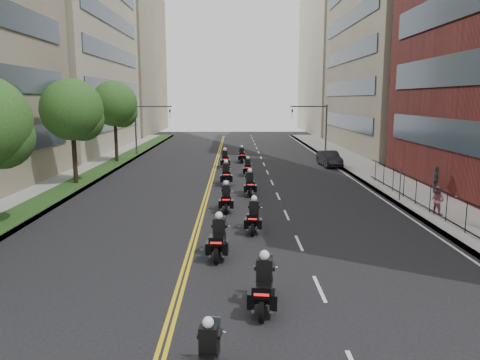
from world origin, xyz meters
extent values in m
cube|color=gray|center=(12.00, 25.00, 0.07)|extent=(4.00, 90.00, 0.15)
cube|color=gray|center=(-12.00, 25.00, 0.07)|extent=(4.00, 90.00, 0.15)
cube|color=#1A3E16|center=(-11.20, 25.00, 0.17)|extent=(2.00, 90.00, 0.04)
cube|color=#333F4C|center=(13.95, 17.00, 3.50)|extent=(0.12, 25.80, 1.80)
cube|color=#333F4C|center=(13.95, 17.00, 7.50)|extent=(0.12, 25.80, 1.80)
cube|color=#7E735C|center=(21.50, 48.00, 15.00)|extent=(15.00, 28.00, 30.00)
cube|color=#333F4C|center=(13.95, 48.00, 3.50)|extent=(0.12, 24.08, 1.80)
cube|color=#333F4C|center=(13.95, 48.00, 7.50)|extent=(0.12, 24.08, 1.80)
cube|color=#333F4C|center=(13.95, 48.00, 11.50)|extent=(0.12, 24.08, 1.80)
cube|color=#333F4C|center=(13.95, 48.00, 15.50)|extent=(0.12, 24.08, 1.80)
cube|color=#A79F87|center=(21.50, 78.00, 13.00)|extent=(15.00, 28.00, 26.00)
cube|color=#A79F87|center=(-22.00, 48.00, 17.00)|extent=(16.00, 28.00, 34.00)
cube|color=#333F4C|center=(-13.95, 48.00, 3.50)|extent=(0.12, 24.08, 1.80)
cube|color=#333F4C|center=(-13.95, 48.00, 7.50)|extent=(0.12, 24.08, 1.80)
cube|color=#333F4C|center=(-13.95, 48.00, 11.50)|extent=(0.12, 24.08, 1.80)
cube|color=#333F4C|center=(-13.95, 48.00, 15.50)|extent=(0.12, 24.08, 1.80)
cube|color=#7E735C|center=(-22.00, 78.00, 13.00)|extent=(16.00, 28.00, 26.00)
cube|color=black|center=(11.00, 12.00, 1.60)|extent=(0.05, 28.00, 0.05)
cube|color=black|center=(11.00, 12.00, 0.30)|extent=(0.05, 28.00, 0.05)
sphere|color=#20551C|center=(-10.60, 12.40, 4.49)|extent=(3.08, 3.08, 3.08)
cylinder|color=#302315|center=(-11.20, 24.00, 2.55)|extent=(0.32, 0.32, 5.11)
sphere|color=#20551C|center=(-11.20, 24.00, 5.47)|extent=(4.40, 4.40, 4.40)
sphere|color=#20551C|center=(-10.60, 24.40, 4.75)|extent=(3.08, 3.08, 3.08)
cylinder|color=#302315|center=(-11.20, 36.00, 2.69)|extent=(0.32, 0.32, 5.39)
sphere|color=#20551C|center=(-11.20, 36.00, 5.78)|extent=(4.40, 4.40, 4.40)
sphere|color=#20551C|center=(-10.60, 36.40, 5.00)|extent=(3.08, 3.08, 3.08)
cylinder|color=#3F3F44|center=(10.50, 42.00, 2.80)|extent=(0.18, 0.18, 5.60)
cylinder|color=#3F3F44|center=(8.50, 42.00, 5.40)|extent=(4.00, 0.14, 0.14)
imported|color=black|center=(6.70, 42.00, 4.60)|extent=(0.16, 0.20, 1.00)
cylinder|color=#3F3F44|center=(-10.50, 42.00, 2.80)|extent=(0.18, 0.18, 5.60)
cylinder|color=#3F3F44|center=(-8.50, 42.00, 5.40)|extent=(4.00, 0.14, 0.14)
imported|color=black|center=(-6.70, 42.00, 4.60)|extent=(0.16, 0.20, 1.00)
cylinder|color=black|center=(-0.14, 0.57, 0.31)|extent=(0.20, 0.63, 0.62)
cube|color=black|center=(-0.22, -0.15, 0.56)|extent=(0.52, 1.26, 0.36)
cube|color=black|center=(-0.21, -0.10, 1.01)|extent=(0.42, 0.30, 0.56)
sphere|color=silver|center=(-0.21, -0.09, 1.39)|extent=(0.26, 0.26, 0.26)
cylinder|color=black|center=(1.14, 2.71, 0.36)|extent=(0.24, 0.74, 0.73)
cylinder|color=black|center=(1.37, 4.41, 0.36)|extent=(0.24, 0.74, 0.73)
cube|color=black|center=(1.26, 3.56, 0.67)|extent=(0.64, 1.49, 0.43)
cube|color=silver|center=(1.26, 3.61, 0.42)|extent=(0.48, 0.64, 0.32)
cube|color=black|center=(1.14, 2.71, 0.92)|extent=(0.61, 0.52, 0.34)
cube|color=red|center=(1.12, 2.48, 0.90)|extent=(0.43, 0.09, 0.08)
cube|color=black|center=(1.26, 3.61, 1.20)|extent=(0.51, 0.36, 0.67)
sphere|color=silver|center=(1.26, 3.62, 1.65)|extent=(0.31, 0.31, 0.31)
cylinder|color=black|center=(-0.31, 7.41, 0.37)|extent=(0.20, 0.75, 0.74)
cylinder|color=black|center=(-0.19, 9.14, 0.37)|extent=(0.20, 0.75, 0.74)
cube|color=black|center=(-0.25, 8.28, 0.67)|extent=(0.56, 1.49, 0.43)
cube|color=silver|center=(-0.25, 8.33, 0.42)|extent=(0.45, 0.62, 0.33)
cube|color=black|center=(-0.31, 7.41, 0.93)|extent=(0.59, 0.49, 0.35)
cube|color=red|center=(-0.33, 7.18, 0.91)|extent=(0.44, 0.06, 0.08)
cube|color=black|center=(-0.25, 8.33, 1.21)|extent=(0.50, 0.34, 0.67)
sphere|color=silver|center=(-0.25, 8.34, 1.67)|extent=(0.31, 0.31, 0.31)
cylinder|color=black|center=(1.21, 11.09, 0.35)|extent=(0.22, 0.71, 0.70)
cylinder|color=black|center=(1.38, 12.72, 0.35)|extent=(0.22, 0.71, 0.70)
cube|color=black|center=(1.29, 11.90, 0.64)|extent=(0.57, 1.42, 0.41)
cube|color=silver|center=(1.30, 11.95, 0.40)|extent=(0.45, 0.60, 0.31)
cube|color=black|center=(1.21, 11.09, 0.88)|extent=(0.58, 0.48, 0.33)
cube|color=red|center=(1.19, 10.87, 0.86)|extent=(0.41, 0.07, 0.07)
cube|color=black|center=(1.30, 11.95, 1.15)|extent=(0.48, 0.33, 0.64)
sphere|color=silver|center=(1.30, 11.97, 1.58)|extent=(0.30, 0.30, 0.30)
cylinder|color=black|center=(-0.09, 15.19, 0.35)|extent=(0.15, 0.70, 0.70)
cylinder|color=black|center=(-0.12, 16.84, 0.35)|extent=(0.15, 0.70, 0.70)
cube|color=black|center=(-0.11, 16.02, 0.64)|extent=(0.45, 1.40, 0.41)
cube|color=silver|center=(-0.11, 16.07, 0.40)|extent=(0.40, 0.57, 0.31)
cube|color=black|center=(-0.09, 15.19, 0.89)|extent=(0.54, 0.44, 0.33)
cube|color=red|center=(-0.09, 14.97, 0.87)|extent=(0.41, 0.04, 0.07)
cube|color=black|center=(-0.11, 16.07, 1.15)|extent=(0.46, 0.30, 0.64)
sphere|color=silver|center=(-0.11, 16.08, 1.59)|extent=(0.30, 0.30, 0.30)
cylinder|color=black|center=(1.38, 19.61, 0.35)|extent=(0.16, 0.71, 0.71)
cylinder|color=black|center=(1.35, 21.28, 0.35)|extent=(0.16, 0.71, 0.71)
cube|color=black|center=(1.37, 20.45, 0.65)|extent=(0.46, 1.41, 0.42)
cube|color=silver|center=(1.37, 20.50, 0.41)|extent=(0.41, 0.58, 0.31)
cube|color=black|center=(1.38, 19.61, 0.90)|extent=(0.55, 0.45, 0.33)
cube|color=red|center=(1.39, 19.40, 0.88)|extent=(0.42, 0.04, 0.07)
cube|color=black|center=(1.37, 20.50, 1.17)|extent=(0.46, 0.30, 0.65)
sphere|color=silver|center=(1.37, 20.51, 1.60)|extent=(0.30, 0.30, 0.30)
cylinder|color=black|center=(-0.22, 23.29, 0.37)|extent=(0.19, 0.75, 0.75)
cylinder|color=black|center=(-0.30, 25.05, 0.37)|extent=(0.19, 0.75, 0.75)
cube|color=black|center=(-0.26, 24.17, 0.68)|extent=(0.53, 1.51, 0.44)
cube|color=silver|center=(-0.26, 24.22, 0.43)|extent=(0.45, 0.62, 0.33)
cube|color=black|center=(-0.22, 23.29, 0.95)|extent=(0.59, 0.49, 0.35)
cube|color=red|center=(-0.21, 23.06, 0.92)|extent=(0.44, 0.05, 0.08)
cube|color=black|center=(-0.26, 24.22, 1.23)|extent=(0.50, 0.33, 0.68)
sphere|color=silver|center=(-0.26, 24.23, 1.70)|extent=(0.32, 0.32, 0.32)
cylinder|color=black|center=(1.42, 27.40, 0.33)|extent=(0.16, 0.66, 0.65)
cylinder|color=black|center=(1.48, 28.94, 0.33)|extent=(0.16, 0.66, 0.65)
cube|color=black|center=(1.45, 28.17, 0.60)|extent=(0.45, 1.31, 0.38)
cube|color=silver|center=(1.45, 28.22, 0.38)|extent=(0.38, 0.54, 0.29)
cube|color=black|center=(1.42, 27.40, 0.83)|extent=(0.51, 0.42, 0.31)
cube|color=red|center=(1.42, 27.20, 0.81)|extent=(0.39, 0.04, 0.07)
cube|color=black|center=(1.45, 28.22, 1.08)|extent=(0.43, 0.28, 0.60)
sphere|color=silver|center=(1.45, 28.23, 1.48)|extent=(0.28, 0.28, 0.28)
cylinder|color=black|center=(-0.46, 31.78, 0.38)|extent=(0.20, 0.76, 0.75)
cylinder|color=black|center=(-0.56, 33.55, 0.38)|extent=(0.20, 0.76, 0.75)
cube|color=black|center=(-0.51, 32.67, 0.68)|extent=(0.54, 1.51, 0.44)
cube|color=silver|center=(-0.51, 32.72, 0.43)|extent=(0.45, 0.63, 0.33)
cube|color=black|center=(-0.46, 31.78, 0.95)|extent=(0.60, 0.49, 0.35)
cube|color=red|center=(-0.45, 31.55, 0.93)|extent=(0.44, 0.06, 0.08)
cube|color=black|center=(-0.51, 32.72, 1.24)|extent=(0.50, 0.34, 0.68)
sphere|color=silver|center=(-0.52, 32.73, 1.70)|extent=(0.32, 0.32, 0.32)
cylinder|color=black|center=(1.12, 35.52, 0.34)|extent=(0.18, 0.69, 0.69)
cylinder|color=black|center=(1.04, 37.14, 0.34)|extent=(0.18, 0.69, 0.69)
cube|color=black|center=(1.08, 36.33, 0.63)|extent=(0.50, 1.39, 0.40)
cube|color=silver|center=(1.08, 36.38, 0.39)|extent=(0.41, 0.58, 0.30)
cube|color=black|center=(1.12, 35.52, 0.87)|extent=(0.55, 0.45, 0.32)
cube|color=red|center=(1.13, 35.31, 0.85)|extent=(0.41, 0.05, 0.07)
cube|color=black|center=(1.08, 36.38, 1.13)|extent=(0.46, 0.31, 0.63)
sphere|color=silver|center=(1.08, 36.39, 1.56)|extent=(0.29, 0.29, 0.29)
imported|color=black|center=(9.24, 33.58, 0.71)|extent=(1.81, 4.43, 1.43)
imported|color=#965161|center=(11.20, 14.52, 0.91)|extent=(0.89, 0.93, 1.52)
imported|color=#404147|center=(13.50, 20.17, 1.03)|extent=(0.62, 1.09, 1.75)
camera|label=1|loc=(0.38, -9.69, 6.25)|focal=35.00mm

